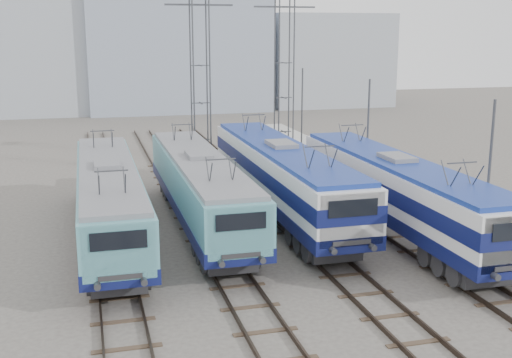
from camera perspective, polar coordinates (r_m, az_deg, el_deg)
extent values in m
plane|color=#514C47|center=(24.12, 4.76, -10.75)|extent=(160.00, 160.00, 0.00)
cube|color=#9E9E99|center=(35.13, 16.14, -3.32)|extent=(4.00, 70.00, 0.30)
cube|color=#0E1449|center=(31.04, -12.89, -2.95)|extent=(2.79, 17.59, 0.59)
cube|color=teal|center=(30.75, -13.00, -0.84)|extent=(2.74, 17.59, 1.76)
cube|color=teal|center=(22.67, -12.11, -6.21)|extent=(2.52, 0.68, 1.99)
cube|color=slate|center=(30.53, -13.09, 0.94)|extent=(2.52, 16.88, 0.20)
cube|color=#262628|center=(25.69, -12.25, -8.01)|extent=(2.05, 3.52, 0.66)
cube|color=#262628|center=(36.89, -13.22, -1.62)|extent=(2.05, 3.52, 0.66)
cube|color=#0E1449|center=(32.51, -5.03, -1.93)|extent=(2.80, 17.68, 0.59)
cube|color=teal|center=(32.23, -5.07, 0.09)|extent=(2.75, 17.68, 1.77)
cube|color=teal|center=(24.23, -1.54, -4.64)|extent=(2.53, 0.69, 2.00)
cube|color=slate|center=(32.02, -5.11, 1.81)|extent=(2.53, 16.97, 0.20)
cube|color=#262628|center=(27.19, -2.81, -6.52)|extent=(2.06, 3.54, 0.66)
cube|color=#262628|center=(38.33, -6.55, -0.81)|extent=(2.06, 3.54, 0.66)
cube|color=#0E1449|center=(34.13, 2.23, -1.03)|extent=(2.98, 18.86, 0.63)
cube|color=silver|center=(33.85, 2.25, 1.03)|extent=(2.93, 18.86, 1.89)
cube|color=#0E1449|center=(33.86, 2.25, 0.95)|extent=(2.97, 18.88, 0.73)
cube|color=silver|center=(25.64, 8.25, -3.43)|extent=(2.70, 0.73, 2.14)
cube|color=navy|center=(33.65, 2.26, 2.78)|extent=(2.70, 18.11, 0.21)
cube|color=#262628|center=(28.64, 5.95, -5.49)|extent=(2.20, 3.77, 0.71)
cube|color=#262628|center=(40.20, -0.43, -0.03)|extent=(2.20, 3.77, 0.71)
cube|color=#0E1449|center=(32.00, 12.23, -2.36)|extent=(2.87, 18.15, 0.60)
cube|color=silver|center=(31.71, 12.33, -0.25)|extent=(2.82, 18.15, 1.81)
cube|color=#0E1449|center=(31.72, 12.33, -0.34)|extent=(2.86, 18.17, 0.71)
cube|color=silver|center=(24.63, 21.60, -5.14)|extent=(2.60, 0.71, 2.06)
cube|color=navy|center=(31.50, 12.42, 1.53)|extent=(2.60, 17.42, 0.20)
cube|color=#262628|center=(27.25, 17.96, -7.10)|extent=(2.12, 3.63, 0.68)
cube|color=#262628|center=(37.49, 7.99, -1.14)|extent=(2.12, 3.63, 0.68)
cylinder|color=#3F4247|center=(42.94, -5.55, 7.97)|extent=(0.10, 0.10, 12.00)
cylinder|color=#3F4247|center=(43.14, -4.09, 8.02)|extent=(0.10, 0.10, 12.00)
cylinder|color=#3F4247|center=(44.02, -5.79, 8.09)|extent=(0.10, 0.10, 12.00)
cylinder|color=#3F4247|center=(44.21, -4.37, 8.14)|extent=(0.10, 0.10, 12.00)
cube|color=#3F4247|center=(43.45, -5.09, 15.17)|extent=(4.50, 0.12, 0.12)
cylinder|color=#3F4247|center=(46.37, 2.06, 8.39)|extent=(0.10, 0.10, 12.00)
cylinder|color=#3F4247|center=(46.71, 3.36, 8.41)|extent=(0.10, 0.10, 12.00)
cylinder|color=#3F4247|center=(47.42, 1.67, 8.49)|extent=(0.10, 0.10, 12.00)
cylinder|color=#3F4247|center=(47.75, 2.95, 8.51)|extent=(0.10, 0.10, 12.00)
cube|color=#3F4247|center=(46.95, 2.58, 15.04)|extent=(4.50, 0.12, 0.12)
cylinder|color=#3F4247|center=(28.60, 19.95, -0.32)|extent=(0.12, 0.12, 7.00)
cylinder|color=#3F4247|center=(38.83, 9.89, 3.60)|extent=(0.12, 0.12, 7.00)
cylinder|color=#3F4247|center=(49.86, 4.10, 5.80)|extent=(0.12, 0.12, 7.00)
cube|color=#969EA8|center=(83.04, -19.74, 10.36)|extent=(18.00, 12.00, 14.00)
cube|color=#8793A7|center=(83.56, -7.18, 12.38)|extent=(22.00, 14.00, 18.00)
cube|color=#969EA8|center=(88.65, 6.00, 10.50)|extent=(16.00, 12.00, 12.00)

